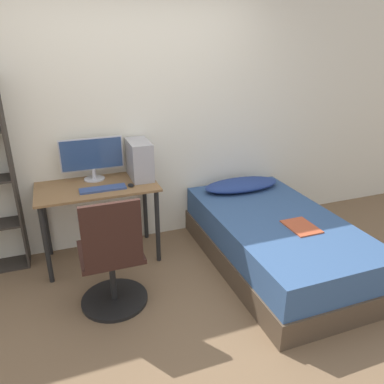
# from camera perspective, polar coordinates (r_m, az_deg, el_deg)

# --- Properties ---
(ground_plane) EXTENTS (14.00, 14.00, 0.00)m
(ground_plane) POSITION_cam_1_polar(r_m,az_deg,el_deg) (3.05, -0.82, -19.68)
(ground_plane) COLOR brown
(wall_back) EXTENTS (8.00, 0.05, 2.50)m
(wall_back) POSITION_cam_1_polar(r_m,az_deg,el_deg) (3.82, -8.78, 10.20)
(wall_back) COLOR silver
(wall_back) RESTS_ON ground_plane
(desk) EXTENTS (1.10, 0.60, 0.77)m
(desk) POSITION_cam_1_polar(r_m,az_deg,el_deg) (3.63, -14.13, -0.86)
(desk) COLOR brown
(desk) RESTS_ON ground_plane
(office_chair) EXTENTS (0.55, 0.55, 0.99)m
(office_chair) POSITION_cam_1_polar(r_m,az_deg,el_deg) (3.06, -12.03, -10.93)
(office_chair) COLOR black
(office_chair) RESTS_ON ground_plane
(bed) EXTENTS (1.12, 1.98, 0.50)m
(bed) POSITION_cam_1_polar(r_m,az_deg,el_deg) (3.69, 12.56, -7.31)
(bed) COLOR #4C3D2D
(bed) RESTS_ON ground_plane
(pillow) EXTENTS (0.85, 0.36, 0.11)m
(pillow) POSITION_cam_1_polar(r_m,az_deg,el_deg) (4.12, 7.54, 1.11)
(pillow) COLOR navy
(pillow) RESTS_ON bed
(magazine) EXTENTS (0.24, 0.32, 0.01)m
(magazine) POSITION_cam_1_polar(r_m,az_deg,el_deg) (3.44, 16.31, -5.09)
(magazine) COLOR #B24C2D
(magazine) RESTS_ON bed
(monitor) EXTENTS (0.59, 0.20, 0.41)m
(monitor) POSITION_cam_1_polar(r_m,az_deg,el_deg) (3.69, -14.98, 5.24)
(monitor) COLOR #B7B7BC
(monitor) RESTS_ON desk
(keyboard) EXTENTS (0.41, 0.12, 0.02)m
(keyboard) POSITION_cam_1_polar(r_m,az_deg,el_deg) (3.47, -13.43, 0.48)
(keyboard) COLOR #33477A
(keyboard) RESTS_ON desk
(pc_tower) EXTENTS (0.20, 0.39, 0.37)m
(pc_tower) POSITION_cam_1_polar(r_m,az_deg,el_deg) (3.66, -8.02, 4.92)
(pc_tower) COLOR #99999E
(pc_tower) RESTS_ON desk
(mouse) EXTENTS (0.06, 0.09, 0.02)m
(mouse) POSITION_cam_1_polar(r_m,az_deg,el_deg) (3.51, -9.29, 1.04)
(mouse) COLOR black
(mouse) RESTS_ON desk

